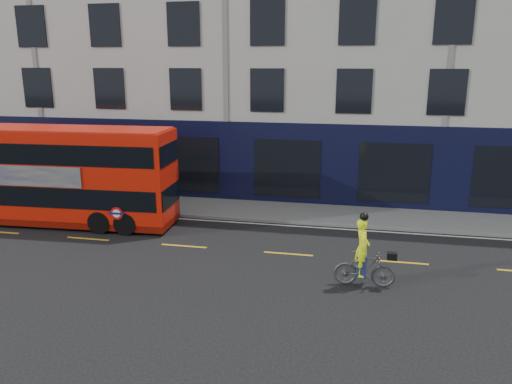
# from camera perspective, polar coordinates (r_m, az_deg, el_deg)

# --- Properties ---
(ground) EXTENTS (120.00, 120.00, 0.00)m
(ground) POSITION_cam_1_polar(r_m,az_deg,el_deg) (17.96, -9.84, -7.78)
(ground) COLOR black
(ground) RESTS_ON ground
(pavement) EXTENTS (60.00, 3.00, 0.12)m
(pavement) POSITION_cam_1_polar(r_m,az_deg,el_deg) (23.75, -4.20, -1.84)
(pavement) COLOR slate
(pavement) RESTS_ON ground
(kerb) EXTENTS (60.00, 0.12, 0.13)m
(kerb) POSITION_cam_1_polar(r_m,az_deg,el_deg) (22.38, -5.23, -2.89)
(kerb) COLOR slate
(kerb) RESTS_ON ground
(building_terrace) EXTENTS (50.00, 10.07, 15.00)m
(building_terrace) POSITION_cam_1_polar(r_m,az_deg,el_deg) (29.04, -0.92, 16.04)
(building_terrace) COLOR #BAB8B0
(building_terrace) RESTS_ON ground
(road_edge_line) EXTENTS (58.00, 0.10, 0.01)m
(road_edge_line) POSITION_cam_1_polar(r_m,az_deg,el_deg) (22.12, -5.45, -3.27)
(road_edge_line) COLOR silver
(road_edge_line) RESTS_ON ground
(lane_dashes) EXTENTS (58.00, 0.12, 0.01)m
(lane_dashes) POSITION_cam_1_polar(r_m,az_deg,el_deg) (19.26, -8.23, -6.12)
(lane_dashes) COLOR gold
(lane_dashes) RESTS_ON ground
(bus) EXTENTS (10.39, 2.76, 4.15)m
(bus) POSITION_cam_1_polar(r_m,az_deg,el_deg) (22.88, -21.96, 1.83)
(bus) COLOR red
(bus) RESTS_ON ground
(cyclist) EXTENTS (1.90, 0.67, 2.39)m
(cyclist) POSITION_cam_1_polar(r_m,az_deg,el_deg) (15.91, 12.23, -7.81)
(cyclist) COLOR #4B4E50
(cyclist) RESTS_ON ground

